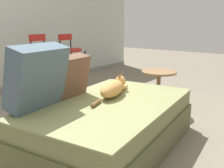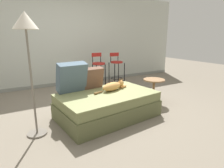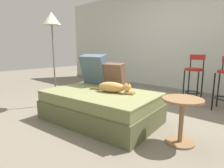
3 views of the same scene
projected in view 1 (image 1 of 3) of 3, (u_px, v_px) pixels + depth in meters
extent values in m
plane|color=slate|center=(80.00, 136.00, 2.67)|extent=(16.00, 16.00, 0.00)
cube|color=brown|center=(111.00, 133.00, 2.40)|extent=(1.76, 1.20, 0.28)
cube|color=olive|center=(111.00, 110.00, 2.35)|extent=(1.72, 1.15, 0.16)
cube|color=#868C57|center=(111.00, 103.00, 2.33)|extent=(1.73, 1.17, 0.02)
cube|color=#4C6070|center=(37.00, 77.00, 2.09)|extent=(0.53, 0.35, 0.53)
cube|color=brown|center=(71.00, 76.00, 2.46)|extent=(0.40, 0.25, 0.40)
ellipsoid|color=tan|center=(112.00, 89.00, 2.48)|extent=(0.45, 0.28, 0.15)
sphere|color=tan|center=(121.00, 81.00, 2.70)|extent=(0.11, 0.11, 0.11)
cone|color=brown|center=(119.00, 75.00, 2.66)|extent=(0.03, 0.03, 0.04)
cone|color=brown|center=(122.00, 74.00, 2.70)|extent=(0.03, 0.03, 0.04)
cylinder|color=tan|center=(124.00, 88.00, 2.74)|extent=(0.14, 0.07, 0.04)
cylinder|color=tan|center=(119.00, 87.00, 2.76)|extent=(0.14, 0.07, 0.04)
cylinder|color=brown|center=(96.00, 103.00, 2.23)|extent=(0.18, 0.08, 0.03)
cylinder|color=black|center=(44.00, 79.00, 3.78)|extent=(0.02, 0.02, 0.66)
cylinder|color=black|center=(57.00, 76.00, 3.97)|extent=(0.02, 0.02, 0.66)
cylinder|color=black|center=(33.00, 77.00, 3.92)|extent=(0.02, 0.02, 0.66)
cylinder|color=black|center=(46.00, 74.00, 4.12)|extent=(0.02, 0.02, 0.66)
torus|color=black|center=(46.00, 82.00, 3.97)|extent=(0.27, 0.27, 0.02)
cylinder|color=maroon|center=(44.00, 53.00, 3.87)|extent=(0.34, 0.34, 0.04)
cylinder|color=black|center=(31.00, 46.00, 3.83)|extent=(0.02, 0.02, 0.24)
cylinder|color=black|center=(44.00, 45.00, 4.01)|extent=(0.02, 0.02, 0.24)
cube|color=maroon|center=(37.00, 38.00, 3.89)|extent=(0.28, 0.03, 0.10)
cylinder|color=black|center=(72.00, 73.00, 4.17)|extent=(0.02, 0.02, 0.66)
cylinder|color=black|center=(85.00, 70.00, 4.41)|extent=(0.02, 0.02, 0.66)
cylinder|color=black|center=(58.00, 71.00, 4.35)|extent=(0.02, 0.02, 0.66)
cylinder|color=black|center=(72.00, 68.00, 4.60)|extent=(0.02, 0.02, 0.66)
torus|color=black|center=(72.00, 78.00, 4.41)|extent=(0.34, 0.34, 0.02)
cylinder|color=maroon|center=(71.00, 50.00, 4.30)|extent=(0.34, 0.34, 0.04)
cylinder|color=black|center=(60.00, 44.00, 4.26)|extent=(0.02, 0.02, 0.22)
cylinder|color=black|center=(71.00, 43.00, 4.45)|extent=(0.02, 0.02, 0.22)
cube|color=maroon|center=(65.00, 37.00, 4.33)|extent=(0.28, 0.03, 0.10)
cylinder|color=olive|center=(158.00, 92.00, 3.36)|extent=(0.05, 0.05, 0.50)
cylinder|color=olive|center=(157.00, 110.00, 3.42)|extent=(0.32, 0.32, 0.02)
cylinder|color=olive|center=(159.00, 72.00, 3.30)|extent=(0.44, 0.44, 0.02)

